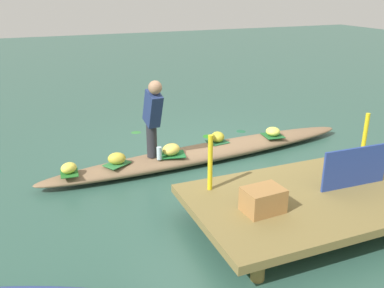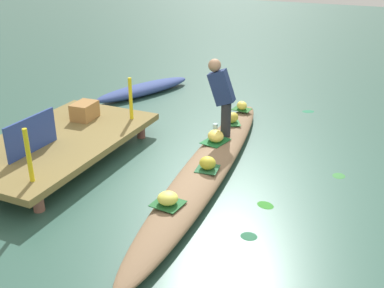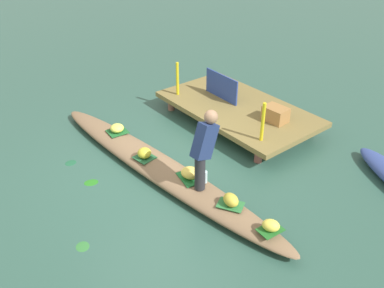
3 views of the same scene
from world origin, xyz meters
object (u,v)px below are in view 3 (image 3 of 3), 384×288
Objects in this scene: banana_bunch_0 at (271,225)px; market_banner at (221,86)px; vendor_boat at (158,167)px; water_bottle at (205,177)px; banana_bunch_4 at (231,200)px; banana_bunch_2 at (191,173)px; banana_bunch_1 at (144,153)px; banana_bunch_3 at (117,128)px; vendor_person at (204,147)px; produce_crate at (275,114)px.

banana_bunch_0 is 0.25× the size of market_banner.
water_bottle is at bearing 9.63° from vendor_boat.
market_banner reaches higher than water_bottle.
banana_bunch_4 is (1.56, 0.18, 0.21)m from vendor_boat.
banana_bunch_0 is 0.89× the size of banana_bunch_4.
vendor_boat is at bearing -168.47° from banana_bunch_2.
banana_bunch_1 is 1.05m from banana_bunch_3.
banana_bunch_1 is (-0.23, -0.11, 0.21)m from vendor_boat.
vendor_boat is 1.29m from banana_bunch_3.
vendor_person reaches higher than water_bottle.
market_banner is at bearing 108.07° from vendor_boat.
banana_bunch_4 reaches higher than vendor_boat.
banana_bunch_1 is at bearing -167.33° from vendor_person.
produce_crate is (-0.29, 2.25, 0.17)m from banana_bunch_2.
produce_crate is (1.68, 2.42, 0.19)m from banana_bunch_3.
banana_bunch_0 is 0.70m from banana_bunch_4.
banana_bunch_1 is at bearing -71.20° from market_banner.
vendor_person is (1.21, 0.27, 0.61)m from banana_bunch_1.
banana_bunch_0 reaches higher than vendor_boat.
banana_bunch_2 is 0.25m from water_bottle.
banana_bunch_2 is (-1.57, -0.10, 0.01)m from banana_bunch_0.
market_banner is (-0.97, 2.28, 0.50)m from vendor_boat.
banana_bunch_1 is at bearing -165.04° from banana_bunch_2.
produce_crate reaches higher than vendor_boat.
water_bottle is (2.20, 0.27, 0.02)m from banana_bunch_3.
vendor_person is (-1.28, -0.07, 0.62)m from banana_bunch_0.
water_bottle is at bearing -45.54° from market_banner.
water_bottle reaches higher than banana_bunch_3.
produce_crate reaches higher than banana_bunch_2.
market_banner is (-1.66, 2.14, 0.29)m from banana_bunch_2.
market_banner reaches higher than vendor_boat.
market_banner is at bearing 147.80° from banana_bunch_0.
banana_bunch_3 is 2.84m from banana_bunch_4.
market_banner reaches higher than banana_bunch_2.
banana_bunch_4 is (0.87, 0.04, -0.00)m from banana_bunch_2.
vendor_boat is at bearing -99.70° from produce_crate.
water_bottle is at bearing -76.58° from produce_crate.
water_bottle is 2.79m from market_banner.
vendor_person is (2.25, 0.19, 0.62)m from banana_bunch_3.
banana_bunch_0 is 2.52m from banana_bunch_1.
produce_crate is (-1.15, 2.21, 0.18)m from banana_bunch_4.
banana_bunch_3 is at bearing -175.87° from banana_bunch_4.
banana_bunch_2 is 0.32× the size of market_banner.
vendor_person reaches higher than produce_crate.
banana_bunch_1 is at bearing -104.36° from produce_crate.
water_bottle is at bearing 23.51° from banana_bunch_2.
produce_crate reaches higher than water_bottle.
banana_bunch_3 is at bearing -173.12° from water_bottle.
banana_bunch_4 is (1.79, 0.29, -0.00)m from banana_bunch_1.
banana_bunch_0 is 3.83m from market_banner.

